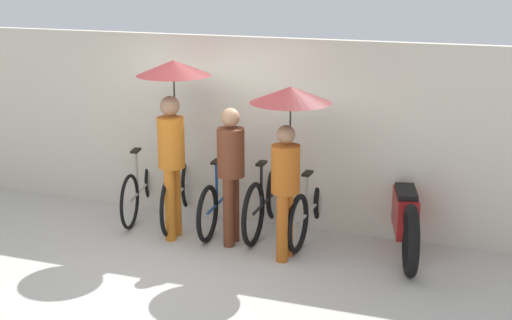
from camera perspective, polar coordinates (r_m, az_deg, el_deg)
ground_plane at (r=8.01m, az=-6.54°, el=-8.48°), size 30.00×30.00×0.00m
back_wall at (r=9.12m, az=-2.00°, el=2.47°), size 11.47×0.12×2.37m
parked_bicycle_0 at (r=9.56m, az=-9.11°, el=-2.15°), size 0.54×1.73×1.05m
parked_bicycle_1 at (r=9.25m, az=-6.12°, el=-2.49°), size 0.54×1.79×1.02m
parked_bicycle_2 at (r=9.04m, az=-2.75°, el=-3.07°), size 0.44×1.78×1.00m
parked_bicycle_3 at (r=8.84m, az=0.76°, el=-3.26°), size 0.44×1.72×1.08m
parked_bicycle_4 at (r=8.72m, az=4.44°, el=-3.86°), size 0.44×1.72×0.98m
pedestrian_leading at (r=8.44m, az=-6.69°, el=4.31°), size 0.88×0.88×2.15m
pedestrian_center at (r=8.28m, az=-2.03°, el=-0.48°), size 0.32×0.32×1.65m
pedestrian_trailing at (r=7.79m, az=2.63°, el=2.53°), size 0.90×0.90×1.95m
motorcycle at (r=8.40m, az=11.83°, el=-4.39°), size 0.76×2.09×0.96m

